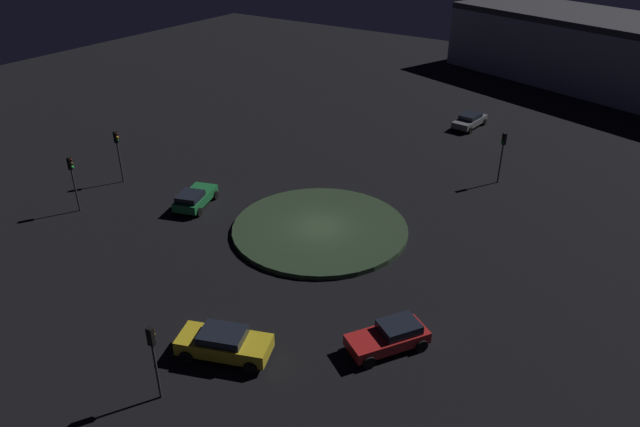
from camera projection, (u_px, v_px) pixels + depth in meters
name	position (u px, v px, depth m)	size (l,w,h in m)	color
ground_plane	(320.00, 231.00, 40.15)	(119.58, 119.58, 0.00)	black
roundabout_island	(320.00, 229.00, 40.08)	(11.86, 11.86, 0.33)	#263823
car_red	(390.00, 336.00, 29.44)	(3.63, 4.35, 1.42)	red
car_yellow	(224.00, 343.00, 28.92)	(4.90, 3.31, 1.51)	gold
car_grey	(470.00, 120.00, 57.61)	(2.29, 4.41, 1.31)	slate
car_green	(195.00, 198.00, 42.90)	(2.99, 4.27, 1.35)	#1E7238
traffic_light_north	(153.00, 349.00, 25.57)	(0.33, 0.37, 3.97)	#2D2D2D
traffic_light_southwest	(503.00, 148.00, 45.47)	(0.37, 0.40, 4.11)	#2D2D2D
traffic_light_northeast	(72.00, 173.00, 41.28)	(0.39, 0.36, 4.15)	#2D2D2D
traffic_light_east	(118.00, 146.00, 45.55)	(0.37, 0.33, 4.21)	#2D2D2D
store_building	(602.00, 52.00, 68.90)	(37.74, 24.17, 7.84)	#8C939E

